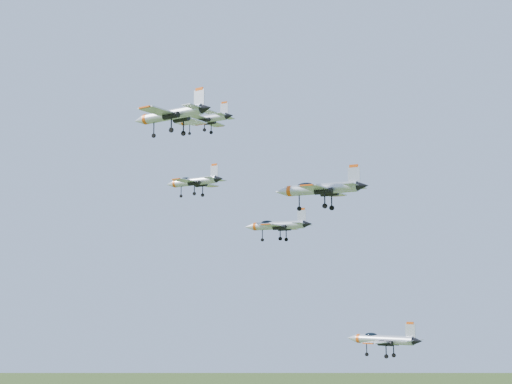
% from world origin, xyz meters
% --- Properties ---
extents(jet_lead, '(13.01, 10.71, 3.48)m').
position_xyz_m(jet_lead, '(-11.46, 12.39, 144.59)').
color(jet_lead, silver).
extents(jet_left_high, '(11.55, 9.64, 3.09)m').
position_xyz_m(jet_left_high, '(-3.65, -3.38, 130.11)').
color(jet_left_high, silver).
extents(jet_right_high, '(14.03, 11.71, 3.75)m').
position_xyz_m(jet_right_high, '(1.68, -18.42, 137.02)').
color(jet_right_high, silver).
extents(jet_left_low, '(12.09, 9.96, 3.24)m').
position_xyz_m(jet_left_low, '(7.40, 4.28, 123.31)').
color(jet_left_low, silver).
extents(jet_right_low, '(13.69, 11.26, 3.67)m').
position_xyz_m(jet_right_low, '(20.25, -9.98, 126.55)').
color(jet_right_low, silver).
extents(jet_trail, '(12.05, 10.16, 3.24)m').
position_xyz_m(jet_trail, '(25.11, 1.67, 106.03)').
color(jet_trail, silver).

